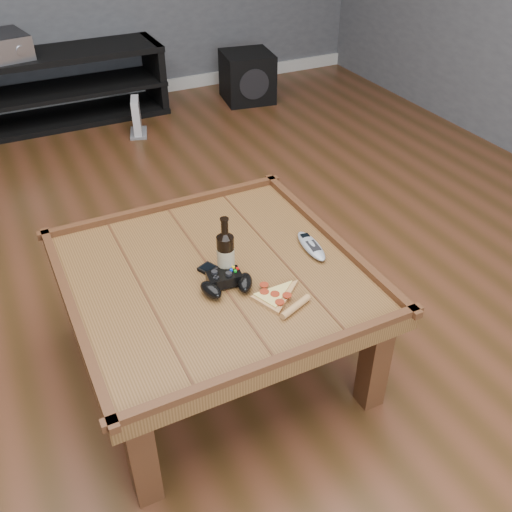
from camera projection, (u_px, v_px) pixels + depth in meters
name	position (u px, v px, depth m)	size (l,w,h in m)	color
ground	(218.00, 362.00, 2.26)	(6.00, 6.00, 0.00)	#422913
baseboard	(64.00, 102.00, 4.40)	(5.00, 0.02, 0.10)	silver
coffee_table	(214.00, 285.00, 2.03)	(1.03, 1.03, 0.48)	brown
media_console	(66.00, 87.00, 4.11)	(1.40, 0.45, 0.50)	black
beer_bottle	(226.00, 253.00, 1.93)	(0.06, 0.06, 0.23)	black
game_controller	(226.00, 283.00, 1.90)	(0.20, 0.14, 0.05)	black
pizza_slice	(278.00, 298.00, 1.87)	(0.22, 0.27, 0.02)	tan
smartphone	(213.00, 271.00, 1.99)	(0.09, 0.11, 0.01)	black
remote_control	(311.00, 246.00, 2.10)	(0.08, 0.20, 0.03)	#979EA4
subwoofer	(247.00, 77.00, 4.47)	(0.43, 0.43, 0.37)	black
game_console	(137.00, 118.00, 3.97)	(0.17, 0.23, 0.26)	gray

